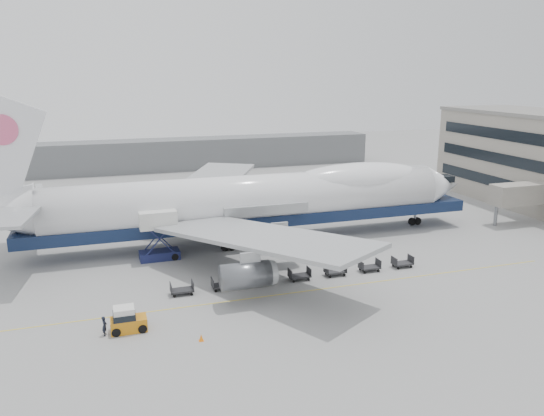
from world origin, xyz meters
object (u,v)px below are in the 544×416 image
object	(u,v)px
airliner	(256,199)
baggage_tug	(127,320)
catering_truck	(158,232)
ground_worker	(105,326)

from	to	relation	value
airliner	baggage_tug	distance (m)	28.20
airliner	catering_truck	size ratio (longest dim) A/B	11.10
baggage_tug	ground_worker	xyz separation A→B (m)	(-1.87, -0.20, -0.13)
ground_worker	airliner	bearing A→B (deg)	-32.53
ground_worker	catering_truck	bearing A→B (deg)	-10.05
baggage_tug	catering_truck	bearing A→B (deg)	75.20
catering_truck	ground_worker	size ratio (longest dim) A/B	3.48
airliner	ground_worker	distance (m)	29.59
airliner	ground_worker	xyz separation A→B (m)	(-19.76, -21.50, -4.76)
catering_truck	baggage_tug	distance (m)	18.60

